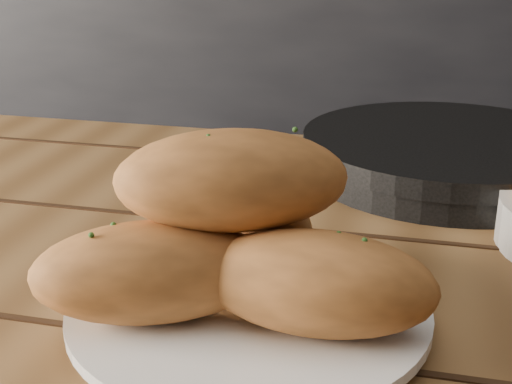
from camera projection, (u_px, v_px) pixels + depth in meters
The scene contains 4 objects.
counter at pixel (364, 179), 1.68m from camera, with size 2.80×0.60×0.90m, color black.
plate at pixel (249, 312), 0.48m from camera, with size 0.24×0.24×0.02m.
bread_rolls at pixel (240, 240), 0.46m from camera, with size 0.26×0.23×0.12m.
skillet at pixel (450, 154), 0.78m from camera, with size 0.45×0.32×0.05m.
Camera 1 is at (0.13, 0.10, 1.01)m, focal length 50.00 mm.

